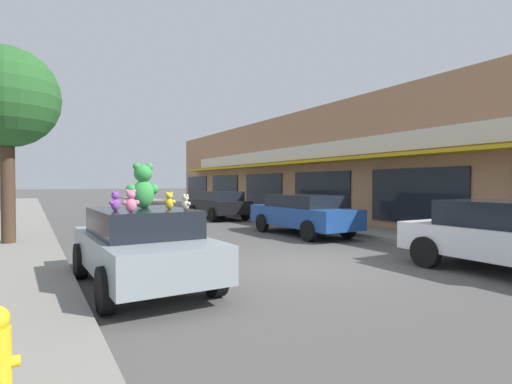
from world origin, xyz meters
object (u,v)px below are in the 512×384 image
object	(u,v)px
teddy_bear_purple	(115,201)
parked_car_far_center	(302,213)
street_tree	(7,99)
plush_art_car	(142,245)
teddy_bear_pink	(131,201)
teddy_bear_giant	(143,186)
teddy_bear_yellow	(169,201)
parked_car_far_right	(218,203)
teddy_bear_black	(145,199)
parked_car_far_left	(508,235)
teddy_bear_cream	(186,202)

from	to	relation	value
teddy_bear_purple	parked_car_far_center	world-z (taller)	teddy_bear_purple
parked_car_far_center	street_tree	xyz separation A→B (m)	(-9.02, 1.92, 3.49)
plush_art_car	parked_car_far_center	size ratio (longest dim) A/B	0.87
teddy_bear_pink	teddy_bear_purple	bearing A→B (deg)	-64.73
teddy_bear_giant	teddy_bear_pink	size ratio (longest dim) A/B	2.29
teddy_bear_yellow	street_tree	world-z (taller)	street_tree
plush_art_car	parked_car_far_right	distance (m)	13.49
teddy_bear_pink	parked_car_far_right	distance (m)	14.33
teddy_bear_black	street_tree	size ratio (longest dim) A/B	0.05
teddy_bear_black	parked_car_far_center	xyz separation A→B (m)	(6.46, 3.55, -0.74)
teddy_bear_giant	parked_car_far_right	xyz separation A→B (m)	(6.65, 11.46, -0.99)
parked_car_far_left	street_tree	distance (m)	13.19
teddy_bear_black	parked_car_far_left	distance (m)	7.39
teddy_bear_yellow	parked_car_far_left	bearing A→B (deg)	-167.84
teddy_bear_giant	parked_car_far_left	world-z (taller)	teddy_bear_giant
teddy_bear_giant	parked_car_far_right	bearing A→B (deg)	-124.68
teddy_bear_black	parked_car_far_right	bearing A→B (deg)	-115.47
teddy_bear_purple	teddy_bear_pink	bearing A→B (deg)	71.60
teddy_bear_black	teddy_bear_cream	size ratio (longest dim) A/B	1.01
street_tree	teddy_bear_yellow	bearing A→B (deg)	-67.61
plush_art_car	teddy_bear_pink	world-z (taller)	teddy_bear_pink
teddy_bear_giant	parked_car_far_left	bearing A→B (deg)	151.69
teddy_bear_pink	parked_car_far_left	world-z (taller)	teddy_bear_pink
teddy_bear_giant	parked_car_far_left	distance (m)	7.33
parked_car_far_center	parked_car_far_right	xyz separation A→B (m)	(0.00, 7.33, 0.01)
teddy_bear_giant	teddy_bear_cream	bearing A→B (deg)	111.98
parked_car_far_center	street_tree	size ratio (longest dim) A/B	0.83
teddy_bear_pink	teddy_bear_cream	world-z (taller)	teddy_bear_pink
teddy_bear_purple	plush_art_car	bearing A→B (deg)	172.19
teddy_bear_black	street_tree	distance (m)	6.63
teddy_bear_black	parked_car_far_center	bearing A→B (deg)	-145.99
teddy_bear_cream	parked_car_far_center	size ratio (longest dim) A/B	0.06
teddy_bear_purple	teddy_bear_black	bearing A→B (deg)	-160.99
plush_art_car	teddy_bear_pink	xyz separation A→B (m)	(-0.34, -0.74, 0.82)
teddy_bear_giant	teddy_bear_purple	size ratio (longest dim) A/B	2.55
teddy_bear_black	parked_car_far_center	world-z (taller)	teddy_bear_black
teddy_bear_cream	street_tree	size ratio (longest dim) A/B	0.05
teddy_bear_cream	parked_car_far_right	world-z (taller)	teddy_bear_cream
plush_art_car	street_tree	size ratio (longest dim) A/B	0.72
teddy_bear_cream	parked_car_far_center	distance (m)	8.03
parked_car_far_left	teddy_bear_giant	bearing A→B (deg)	156.26
parked_car_far_right	plush_art_car	bearing A→B (deg)	-119.93
teddy_bear_cream	parked_car_far_left	world-z (taller)	teddy_bear_cream
teddy_bear_giant	street_tree	distance (m)	6.96
teddy_bear_pink	teddy_bear_black	bearing A→B (deg)	-103.48
teddy_bear_pink	teddy_bear_cream	distance (m)	0.91
teddy_bear_yellow	plush_art_car	bearing A→B (deg)	-0.38
teddy_bear_pink	teddy_bear_cream	bearing A→B (deg)	-171.11
parked_car_far_center	plush_art_car	bearing A→B (deg)	-147.03
teddy_bear_giant	teddy_bear_yellow	xyz separation A→B (m)	(0.34, -0.51, -0.25)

